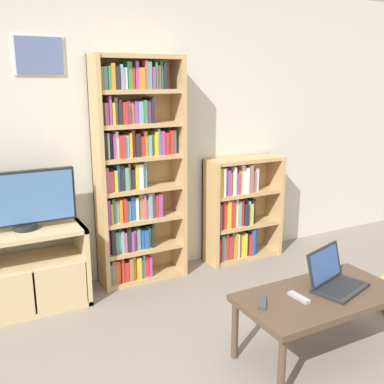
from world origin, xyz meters
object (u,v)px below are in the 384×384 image
Objects in this scene: television at (23,200)px; bookshelf_tall at (135,171)px; remote_far_from_laptop at (299,297)px; remote_near_laptop at (262,302)px; tv_stand at (29,270)px; laptop at (334,278)px; bookshelf_short at (237,210)px; coffee_table at (320,300)px.

television is 0.40× the size of bookshelf_tall.
remote_far_from_laptop is (1.38, -1.57, -0.43)m from television.
remote_near_laptop is 0.94× the size of remote_far_from_laptop.
tv_stand is 2.27m from laptop.
bookshelf_short is 2.33× the size of laptop.
bookshelf_short reaches higher than laptop.
television is 5.10× the size of remote_near_laptop.
television reaches higher than remote_near_laptop.
coffee_table is 0.18m from remote_far_from_laptop.
television is 0.74× the size of coffee_table.
remote_near_laptop is 0.25m from remote_far_from_laptop.
bookshelf_short is 6.68× the size of remote_near_laptop.
bookshelf_tall is (0.94, 0.08, 0.12)m from television.
remote_far_from_laptop is at bearing -111.01° from bookshelf_short.
bookshelf_tall reaches higher than coffee_table.
laptop is (-0.32, -1.62, 0.01)m from bookshelf_short.
coffee_table is at bearing -44.92° from tv_stand.
coffee_table is 6.53× the size of remote_far_from_laptop.
television is 1.78× the size of laptop.
remote_near_laptop is at bearing 159.73° from laptop.
coffee_table is (1.55, -1.54, 0.07)m from tv_stand.
television is at bearing 120.54° from laptop.
remote_near_laptop is (-0.55, 0.03, -0.05)m from laptop.
remote_near_laptop is (-0.41, 0.07, 0.06)m from coffee_table.
remote_far_from_laptop is (-0.17, 0.01, 0.06)m from coffee_table.
remote_near_laptop is at bearing 170.49° from coffee_table.
television is 1.94m from remote_near_laptop.
tv_stand is 2.02m from bookshelf_short.
coffee_table is at bearing -9.09° from remote_far_from_laptop.
tv_stand is at bearing 128.12° from remote_far_from_laptop.
remote_near_laptop is (1.13, -1.51, -0.43)m from television.
bookshelf_short is at bearing 74.31° from coffee_table.
laptop is at bearing 13.84° from coffee_table.
tv_stand is 5.68× the size of remote_near_laptop.
bookshelf_tall is 12.09× the size of remote_far_from_laptop.
bookshelf_tall is 1.92× the size of bookshelf_short.
bookshelf_tall is 1.87m from coffee_table.
laptop is 2.70× the size of remote_far_from_laptop.
laptop is at bearing -101.18° from bookshelf_short.
coffee_table is 6.93× the size of remote_near_laptop.
tv_stand is 1.16m from bookshelf_tall.
remote_far_from_laptop is (0.24, -0.05, 0.00)m from remote_near_laptop.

